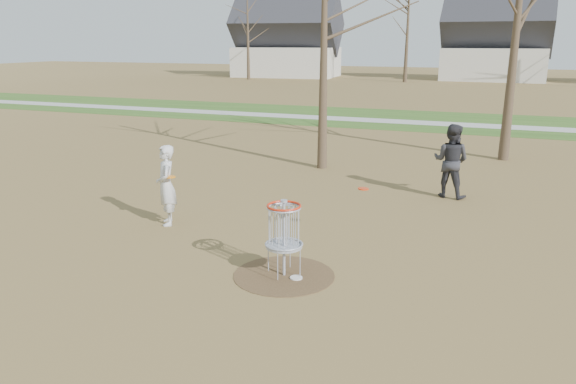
# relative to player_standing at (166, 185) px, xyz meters

# --- Properties ---
(ground) EXTENTS (160.00, 160.00, 0.00)m
(ground) POSITION_rel_player_standing_xyz_m (3.49, -1.74, -0.90)
(ground) COLOR brown
(ground) RESTS_ON ground
(green_band) EXTENTS (160.00, 8.00, 0.01)m
(green_band) POSITION_rel_player_standing_xyz_m (3.49, 19.26, -0.90)
(green_band) COLOR #2D5119
(green_band) RESTS_ON ground
(footpath) EXTENTS (160.00, 1.50, 0.01)m
(footpath) POSITION_rel_player_standing_xyz_m (3.49, 18.26, -0.89)
(footpath) COLOR #9E9E99
(footpath) RESTS_ON green_band
(dirt_circle) EXTENTS (1.80, 1.80, 0.01)m
(dirt_circle) POSITION_rel_player_standing_xyz_m (3.49, -1.74, -0.90)
(dirt_circle) COLOR #47331E
(dirt_circle) RESTS_ON ground
(player_standing) EXTENTS (0.73, 0.79, 1.80)m
(player_standing) POSITION_rel_player_standing_xyz_m (0.00, 0.00, 0.00)
(player_standing) COLOR silver
(player_standing) RESTS_ON ground
(player_throwing) EXTENTS (1.08, 0.92, 1.94)m
(player_throwing) POSITION_rel_player_standing_xyz_m (5.69, 4.63, 0.07)
(player_throwing) COLOR #2D2D32
(player_throwing) RESTS_ON ground
(disc_grounded) EXTENTS (0.22, 0.22, 0.02)m
(disc_grounded) POSITION_rel_player_standing_xyz_m (3.74, -1.80, -0.88)
(disc_grounded) COLOR silver
(disc_grounded) RESTS_ON dirt_circle
(discs_in_play) EXTENTS (4.35, 0.88, 0.06)m
(discs_in_play) POSITION_rel_player_standing_xyz_m (2.37, 0.22, 0.22)
(discs_in_play) COLOR red
(discs_in_play) RESTS_ON ground
(disc_golf_basket) EXTENTS (0.64, 0.64, 1.35)m
(disc_golf_basket) POSITION_rel_player_standing_xyz_m (3.49, -1.74, 0.01)
(disc_golf_basket) COLOR #9EA3AD
(disc_golf_basket) RESTS_ON ground
(bare_trees) EXTENTS (52.62, 44.98, 9.00)m
(bare_trees) POSITION_rel_player_standing_xyz_m (5.27, 34.05, 4.45)
(bare_trees) COLOR #382B1E
(bare_trees) RESTS_ON ground
(houses_row) EXTENTS (56.51, 10.01, 7.26)m
(houses_row) POSITION_rel_player_standing_xyz_m (7.81, 50.82, 2.62)
(houses_row) COLOR silver
(houses_row) RESTS_ON ground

